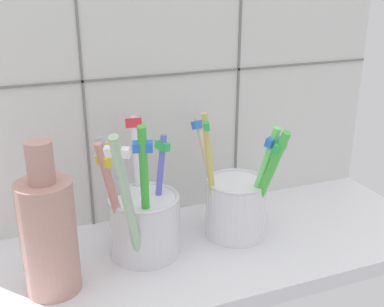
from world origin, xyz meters
The scene contains 5 objects.
counter_slab centered at (0.00, 0.00, 1.00)cm, with size 64.00×22.00×2.00cm, color silver.
tile_wall_back centered at (0.00, 12.00, 22.50)cm, with size 64.00×2.20×45.00cm.
toothbrush_cup_left centered at (-6.35, 1.31, 6.65)cm, with size 10.19×15.34×18.22cm.
toothbrush_cup_right centered at (6.10, 1.35, 6.46)cm, with size 8.95×13.42×16.86cm.
ceramic_vase centered at (-17.35, -1.82, 8.86)cm, with size 5.84×5.84×16.89cm.
Camera 1 is at (-19.70, -48.09, 34.20)cm, focal length 45.13 mm.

